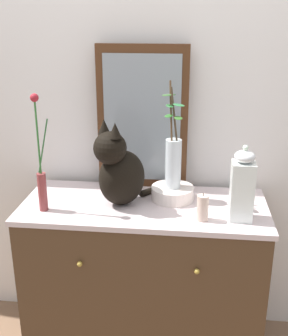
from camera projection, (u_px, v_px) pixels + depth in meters
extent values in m
cube|color=white|center=(151.00, 93.00, 2.17)|extent=(4.40, 0.08, 2.60)
cube|color=#4B321E|center=(144.00, 282.00, 2.17)|extent=(1.13, 0.49, 0.81)
cube|color=beige|center=(144.00, 206.00, 2.03)|extent=(1.15, 0.50, 0.02)
sphere|color=#B79338|center=(80.00, 264.00, 1.88)|extent=(0.02, 0.02, 0.02)
sphere|color=#B79338|center=(197.00, 271.00, 1.82)|extent=(0.02, 0.02, 0.02)
cube|color=#4E2C17|center=(142.00, 119.00, 2.12)|extent=(0.45, 0.03, 0.71)
cube|color=gray|center=(142.00, 119.00, 2.11)|extent=(0.38, 0.01, 0.63)
ellipsoid|color=black|center=(122.00, 178.00, 1.99)|extent=(0.29, 0.29, 0.26)
sphere|color=black|center=(110.00, 148.00, 1.90)|extent=(0.15, 0.15, 0.15)
cone|color=black|center=(115.00, 130.00, 1.84)|extent=(0.06, 0.06, 0.07)
cone|color=black|center=(104.00, 127.00, 1.90)|extent=(0.06, 0.06, 0.07)
cylinder|color=black|center=(157.00, 189.00, 2.16)|extent=(0.17, 0.17, 0.03)
cylinder|color=brown|center=(43.00, 192.00, 1.94)|extent=(0.04, 0.04, 0.18)
cylinder|color=#2F692C|center=(38.00, 139.00, 1.85)|extent=(0.01, 0.01, 0.32)
sphere|color=maroon|center=(34.00, 98.00, 1.79)|extent=(0.04, 0.04, 0.04)
cylinder|color=#2B622D|center=(43.00, 146.00, 1.86)|extent=(0.06, 0.01, 0.25)
cylinder|color=silver|center=(173.00, 193.00, 2.07)|extent=(0.21, 0.21, 0.06)
cylinder|color=silver|center=(173.00, 164.00, 2.02)|extent=(0.08, 0.08, 0.23)
cylinder|color=#493827|center=(175.00, 124.00, 1.94)|extent=(0.05, 0.02, 0.34)
ellipsoid|color=#316023|center=(178.00, 118.00, 1.89)|extent=(0.05, 0.07, 0.01)
ellipsoid|color=#276435|center=(179.00, 105.00, 1.87)|extent=(0.07, 0.08, 0.01)
cylinder|color=brown|center=(171.00, 121.00, 1.94)|extent=(0.03, 0.05, 0.36)
ellipsoid|color=#2F6929|center=(169.00, 116.00, 1.93)|extent=(0.05, 0.08, 0.01)
ellipsoid|color=#29622E|center=(170.00, 106.00, 1.91)|extent=(0.05, 0.08, 0.01)
ellipsoid|color=#365F2E|center=(169.00, 95.00, 1.91)|extent=(0.08, 0.07, 0.01)
cube|color=white|center=(242.00, 191.00, 1.84)|extent=(0.10, 0.10, 0.26)
ellipsoid|color=silver|center=(245.00, 157.00, 1.78)|extent=(0.09, 0.09, 0.05)
sphere|color=white|center=(245.00, 148.00, 1.77)|extent=(0.02, 0.02, 0.02)
cylinder|color=beige|center=(203.00, 208.00, 1.85)|extent=(0.05, 0.05, 0.11)
cylinder|color=black|center=(203.00, 194.00, 1.83)|extent=(0.00, 0.00, 0.01)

